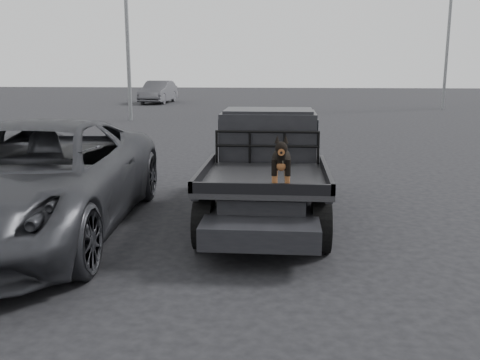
# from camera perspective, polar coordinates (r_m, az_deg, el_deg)

# --- Properties ---
(ground) EXTENTS (120.00, 120.00, 0.00)m
(ground) POSITION_cam_1_polar(r_m,az_deg,el_deg) (7.10, 1.54, -9.25)
(ground) COLOR black
(ground) RESTS_ON ground
(flatbed_ute) EXTENTS (2.00, 5.40, 0.92)m
(flatbed_ute) POSITION_cam_1_polar(r_m,az_deg,el_deg) (9.22, 2.82, -1.24)
(flatbed_ute) COLOR black
(flatbed_ute) RESTS_ON ground
(ute_cab) EXTENTS (1.72, 1.30, 0.88)m
(ute_cab) POSITION_cam_1_polar(r_m,az_deg,el_deg) (10.00, 3.06, 5.04)
(ute_cab) COLOR black
(ute_cab) RESTS_ON flatbed_ute
(headache_rack) EXTENTS (1.80, 0.08, 0.55)m
(headache_rack) POSITION_cam_1_polar(r_m,az_deg,el_deg) (9.28, 2.90, 3.47)
(headache_rack) COLOR black
(headache_rack) RESTS_ON flatbed_ute
(dog) EXTENTS (0.32, 0.60, 0.74)m
(dog) POSITION_cam_1_polar(r_m,az_deg,el_deg) (7.27, 4.42, 1.82)
(dog) COLOR black
(dog) RESTS_ON flatbed_ute
(parked_suv) EXTENTS (3.25, 6.41, 1.74)m
(parked_suv) POSITION_cam_1_polar(r_m,az_deg,el_deg) (8.80, -21.19, 0.03)
(parked_suv) COLOR #2F3034
(parked_suv) RESTS_ON ground
(distant_car_a) EXTENTS (1.89, 4.83, 1.57)m
(distant_car_a) POSITION_cam_1_polar(r_m,az_deg,el_deg) (39.03, -8.72, 9.27)
(distant_car_a) COLOR #46464B
(distant_car_a) RESTS_ON ground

